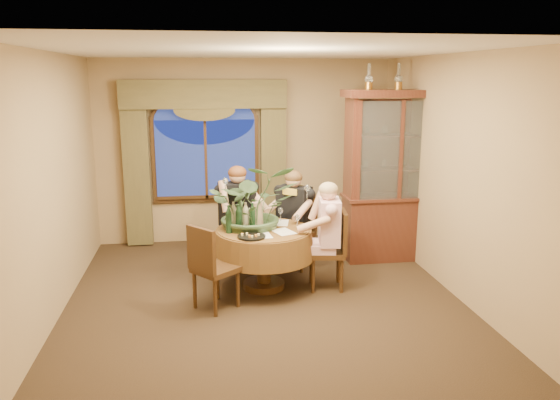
{
  "coord_description": "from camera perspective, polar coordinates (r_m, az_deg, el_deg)",
  "views": [
    {
      "loc": [
        -0.69,
        -5.89,
        2.54
      ],
      "look_at": [
        0.24,
        0.37,
        1.1
      ],
      "focal_mm": 35.0,
      "sensor_mm": 36.0,
      "label": 1
    }
  ],
  "objects": [
    {
      "name": "wine_bottle_1",
      "position": [
        6.46,
        -2.88,
        -1.76
      ],
      "size": [
        0.07,
        0.07,
        0.33
      ],
      "primitive_type": "cylinder",
      "color": "black",
      "rests_on": "dining_table"
    },
    {
      "name": "wine_bottle_3",
      "position": [
        6.5,
        -3.61,
        -1.67
      ],
      "size": [
        0.07,
        0.07,
        0.33
      ],
      "primitive_type": "cylinder",
      "color": "tan",
      "rests_on": "dining_table"
    },
    {
      "name": "chair_right",
      "position": [
        6.66,
        4.87,
        -5.25
      ],
      "size": [
        0.47,
        0.47,
        0.96
      ],
      "primitive_type": "cube",
      "rotation": [
        0.0,
        0.0,
        1.43
      ],
      "color": "black",
      "rests_on": "floor"
    },
    {
      "name": "china_cabinet",
      "position": [
        7.75,
        11.83,
        2.45
      ],
      "size": [
        1.46,
        0.57,
        2.36
      ],
      "primitive_type": "cube",
      "color": "#3E1A11",
      "rests_on": "floor"
    },
    {
      "name": "arched_transom",
      "position": [
        8.33,
        -7.92,
        9.54
      ],
      "size": [
        1.6,
        0.06,
        0.44
      ],
      "primitive_type": null,
      "color": "navy",
      "rests_on": "wall_back"
    },
    {
      "name": "floor",
      "position": [
        6.45,
        -1.63,
        -10.39
      ],
      "size": [
        5.0,
        5.0,
        0.0
      ],
      "primitive_type": "plane",
      "color": "black",
      "rests_on": "ground"
    },
    {
      "name": "wall_right",
      "position": [
        6.68,
        17.85,
        2.37
      ],
      "size": [
        0.0,
        5.0,
        5.0
      ],
      "primitive_type": "plane",
      "rotation": [
        1.57,
        0.0,
        -1.57
      ],
      "color": "#937853",
      "rests_on": "ground"
    },
    {
      "name": "wine_glass_person_back",
      "position": [
        6.88,
        -3.24,
        -1.51
      ],
      "size": [
        0.07,
        0.07,
        0.18
      ],
      "primitive_type": null,
      "color": "silver",
      "rests_on": "dining_table"
    },
    {
      "name": "wine_glass_person_pink",
      "position": [
        6.53,
        1.81,
        -2.29
      ],
      "size": [
        0.07,
        0.07,
        0.18
      ],
      "primitive_type": null,
      "color": "silver",
      "rests_on": "dining_table"
    },
    {
      "name": "tasting_paper_1",
      "position": [
        6.8,
        -0.03,
        -2.4
      ],
      "size": [
        0.27,
        0.34,
        0.0
      ],
      "primitive_type": "cube",
      "rotation": [
        0.0,
        0.0,
        -0.22
      ],
      "color": "white",
      "rests_on": "dining_table"
    },
    {
      "name": "oil_lamp_left",
      "position": [
        7.49,
        9.28,
        12.61
      ],
      "size": [
        0.11,
        0.11,
        0.34
      ],
      "primitive_type": null,
      "color": "#A5722D",
      "rests_on": "china_cabinet"
    },
    {
      "name": "wall_back",
      "position": [
        8.49,
        -3.72,
        5.08
      ],
      "size": [
        4.5,
        0.0,
        4.5
      ],
      "primitive_type": "plane",
      "rotation": [
        1.57,
        0.0,
        0.0
      ],
      "color": "#937853",
      "rests_on": "ground"
    },
    {
      "name": "person_scarf",
      "position": [
        7.2,
        1.48,
        -2.17
      ],
      "size": [
        0.66,
        0.65,
        1.36
      ],
      "primitive_type": null,
      "rotation": [
        0.0,
        0.0,
        -3.82
      ],
      "color": "black",
      "rests_on": "floor"
    },
    {
      "name": "cheese_platter",
      "position": [
        6.21,
        -2.99,
        -3.84
      ],
      "size": [
        0.32,
        0.32,
        0.02
      ],
      "primitive_type": "cylinder",
      "color": "black",
      "rests_on": "dining_table"
    },
    {
      "name": "window",
      "position": [
        8.41,
        -7.75,
        4.22
      ],
      "size": [
        1.62,
        0.1,
        1.32
      ],
      "primitive_type": null,
      "color": "navy",
      "rests_on": "wall_back"
    },
    {
      "name": "wine_bottle_2",
      "position": [
        6.54,
        -4.88,
        -1.61
      ],
      "size": [
        0.07,
        0.07,
        0.33
      ],
      "primitive_type": "cylinder",
      "color": "tan",
      "rests_on": "dining_table"
    },
    {
      "name": "swag_valance",
      "position": [
        8.24,
        -7.95,
        10.89
      ],
      "size": [
        2.45,
        0.16,
        0.42
      ],
      "primitive_type": null,
      "color": "#4C4627",
      "rests_on": "wall_back"
    },
    {
      "name": "tasting_paper_2",
      "position": [
        6.29,
        -1.95,
        -3.68
      ],
      "size": [
        0.24,
        0.32,
        0.0
      ],
      "primitive_type": "cube",
      "rotation": [
        0.0,
        0.0,
        0.1
      ],
      "color": "white",
      "rests_on": "dining_table"
    },
    {
      "name": "dining_table",
      "position": [
        6.66,
        -1.71,
        -6.15
      ],
      "size": [
        1.62,
        1.62,
        0.75
      ],
      "primitive_type": "cylinder",
      "rotation": [
        0.0,
        0.0,
        -0.4
      ],
      "color": "brown",
      "rests_on": "floor"
    },
    {
      "name": "oil_lamp_center",
      "position": [
        7.63,
        12.3,
        12.48
      ],
      "size": [
        0.11,
        0.11,
        0.34
      ],
      "primitive_type": null,
      "color": "#A5722D",
      "rests_on": "china_cabinet"
    },
    {
      "name": "chair_back",
      "position": [
        7.31,
        -4.17,
        -3.58
      ],
      "size": [
        0.52,
        0.52,
        0.96
      ],
      "primitive_type": "cube",
      "rotation": [
        0.0,
        0.0,
        -2.85
      ],
      "color": "black",
      "rests_on": "floor"
    },
    {
      "name": "chair_back_right",
      "position": [
        7.36,
        1.69,
        -3.44
      ],
      "size": [
        0.59,
        0.59,
        0.96
      ],
      "primitive_type": "cube",
      "rotation": [
        0.0,
        0.0,
        -3.79
      ],
      "color": "black",
      "rests_on": "floor"
    },
    {
      "name": "drapery_left",
      "position": [
        8.43,
        -14.75,
        3.11
      ],
      "size": [
        0.38,
        0.14,
        2.32
      ],
      "primitive_type": "cube",
      "color": "#4C4627",
      "rests_on": "floor"
    },
    {
      "name": "drapery_right",
      "position": [
        8.45,
        -0.71,
        3.56
      ],
      "size": [
        0.38,
        0.14,
        2.32
      ],
      "primitive_type": "cube",
      "color": "#4C4627",
      "rests_on": "floor"
    },
    {
      "name": "chair_front_left",
      "position": [
        6.12,
        -6.73,
        -6.95
      ],
      "size": [
        0.59,
        0.59,
        0.96
      ],
      "primitive_type": "cube",
      "rotation": [
        0.0,
        0.0,
        -0.87
      ],
      "color": "black",
      "rests_on": "floor"
    },
    {
      "name": "person_back",
      "position": [
        7.24,
        -4.47,
        -1.89
      ],
      "size": [
        0.63,
        0.61,
        1.41
      ],
      "primitive_type": null,
      "rotation": [
        0.0,
        0.0,
        -2.8
      ],
      "color": "black",
      "rests_on": "floor"
    },
    {
      "name": "oil_lamp_right",
      "position": [
        7.78,
        15.21,
        12.34
      ],
      "size": [
        0.11,
        0.11,
        0.34
      ],
      "primitive_type": null,
      "color": "#A5722D",
      "rests_on": "china_cabinet"
    },
    {
      "name": "wine_bottle_5",
      "position": [
        6.61,
        -4.3,
        -1.44
      ],
      "size": [
        0.07,
        0.07,
        0.33
      ],
      "primitive_type": "cylinder",
      "color": "black",
      "rests_on": "dining_table"
    },
    {
      "name": "ceiling",
      "position": [
        5.93,
        -1.81,
        15.33
      ],
      "size": [
        5.0,
        5.0,
        0.0
      ],
      "primitive_type": "plane",
      "rotation": [
        3.14,
        0.0,
        0.0
      ],
      "color": "white",
      "rests_on": "wall_back"
    },
    {
      "name": "olive_bowl",
      "position": [
        6.52,
        -1.0,
        -2.9
      ],
      "size": [
        0.15,
        0.15,
        0.05
      ],
      "primitive_type": "imported",
      "color": "#495B33",
      "rests_on": "dining_table"
    },
    {
      "name": "tasting_paper_0",
      "position": [
        6.42,
        0.36,
        -3.34
      ],
      "size": [
        0.3,
        0.35,
        0.0
      ],
      "primitive_type": "cube",
      "rotation": [
        0.0,
        0.0,
        0.35
      ],
      "color": "white",
      "rests_on": "dining_table"
    },
    {
      "name": "wine_bottle_0",
      "position": [
        6.44,
        -4.36,
        -1.84
      ],
      "size": [
        0.07,
        0.07,
        0.33
      ],
      "primitive_type": "cylinder",
      "color": "black",
      "rests_on": "dining_table"
    },
    {
      "name": "person_pink",
      "position": [
        6.6,
        5.15,
        -3.76
      ],
      "size": [
        0.5,
        0.54,
        1.33
      ],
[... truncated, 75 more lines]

